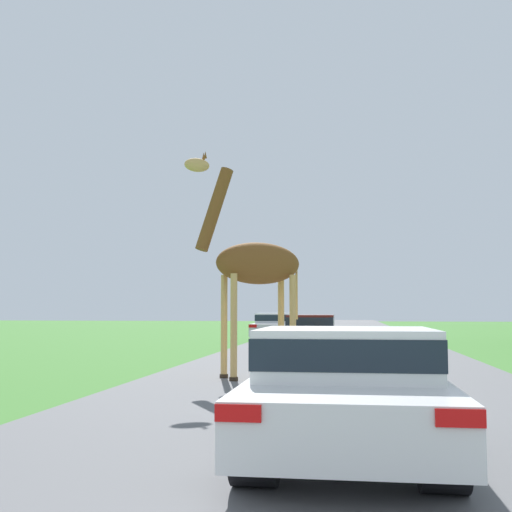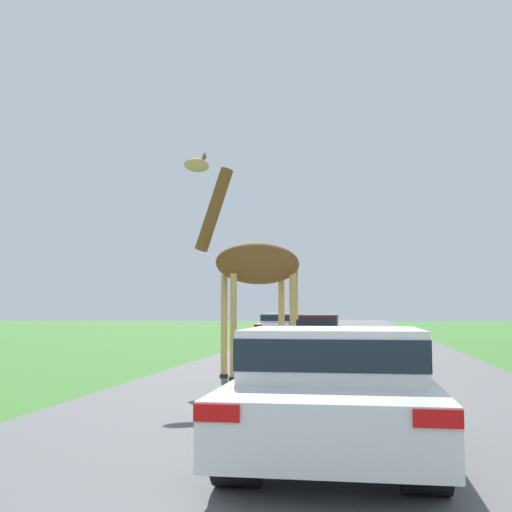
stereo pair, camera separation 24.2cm
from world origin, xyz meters
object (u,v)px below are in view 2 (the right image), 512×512
object	(u,v)px
car_queue_right	(315,333)
car_queue_left	(283,326)
giraffe_near_road	(253,264)
car_lead_maroon	(334,388)

from	to	relation	value
car_queue_right	car_queue_left	size ratio (longest dim) A/B	0.91
car_queue_right	car_queue_left	distance (m)	8.21
giraffe_near_road	car_lead_maroon	distance (m)	7.74
car_queue_left	car_lead_maroon	bearing A→B (deg)	-82.09
car_lead_maroon	car_queue_right	xyz separation A→B (m)	(-1.23, 15.65, -0.01)
giraffe_near_road	car_lead_maroon	size ratio (longest dim) A/B	1.25
car_lead_maroon	car_queue_left	world-z (taller)	car_queue_left
car_lead_maroon	car_queue_right	world-z (taller)	same
giraffe_near_road	car_queue_left	size ratio (longest dim) A/B	1.07
car_lead_maroon	car_queue_left	distance (m)	23.83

